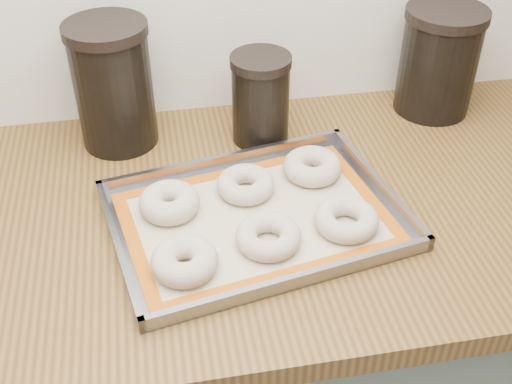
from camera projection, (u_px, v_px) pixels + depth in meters
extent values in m
cube|color=slate|center=(297.00, 365.00, 1.39)|extent=(3.00, 0.65, 0.86)
cube|color=brown|center=(308.00, 205.00, 1.11)|extent=(3.06, 0.68, 0.04)
cube|color=gray|center=(256.00, 220.00, 1.05)|extent=(0.51, 0.41, 0.00)
cube|color=gray|center=(224.00, 161.00, 1.16)|extent=(0.45, 0.09, 0.02)
cube|color=gray|center=(296.00, 281.00, 0.92)|extent=(0.45, 0.09, 0.02)
cube|color=gray|center=(118.00, 248.00, 0.98)|extent=(0.07, 0.33, 0.02)
cube|color=gray|center=(378.00, 184.00, 1.10)|extent=(0.07, 0.33, 0.02)
cube|color=#C6B793|center=(256.00, 219.00, 1.05)|extent=(0.47, 0.36, 0.00)
cube|color=#B6500C|center=(229.00, 172.00, 1.14)|extent=(0.42, 0.10, 0.00)
cube|color=#B6500C|center=(288.00, 273.00, 0.95)|extent=(0.42, 0.10, 0.00)
cube|color=#B6500C|center=(136.00, 248.00, 0.99)|extent=(0.07, 0.25, 0.00)
cube|color=#B6500C|center=(364.00, 191.00, 1.10)|extent=(0.07, 0.25, 0.00)
torus|color=#BDAA93|center=(185.00, 261.00, 0.94)|extent=(0.13, 0.13, 0.04)
torus|color=#BDAA93|center=(268.00, 236.00, 0.99)|extent=(0.14, 0.14, 0.03)
torus|color=#BDAA93|center=(346.00, 219.00, 1.02)|extent=(0.12, 0.12, 0.03)
torus|color=#BDAA93|center=(169.00, 202.00, 1.05)|extent=(0.10, 0.10, 0.04)
torus|color=#BDAA93|center=(246.00, 184.00, 1.09)|extent=(0.12, 0.12, 0.03)
torus|color=#BDAA93|center=(312.00, 166.00, 1.13)|extent=(0.12, 0.12, 0.04)
cylinder|color=black|center=(114.00, 90.00, 1.17)|extent=(0.14, 0.14, 0.22)
cylinder|color=black|center=(105.00, 29.00, 1.09)|extent=(0.15, 0.15, 0.02)
cylinder|color=black|center=(261.00, 103.00, 1.19)|extent=(0.11, 0.11, 0.15)
cylinder|color=black|center=(261.00, 61.00, 1.14)|extent=(0.11, 0.11, 0.02)
cylinder|color=black|center=(438.00, 65.00, 1.27)|extent=(0.15, 0.15, 0.19)
cylinder|color=black|center=(448.00, 14.00, 1.20)|extent=(0.16, 0.16, 0.02)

